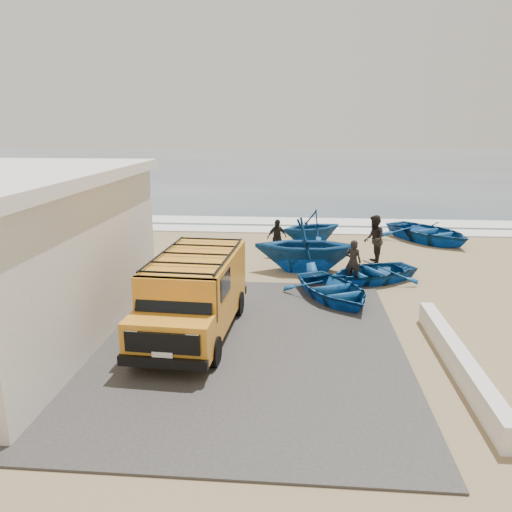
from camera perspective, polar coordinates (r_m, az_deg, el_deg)
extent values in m
plane|color=#957D56|center=(14.66, -0.75, -6.78)|extent=(160.00, 160.00, 0.00)
cube|color=#403D3B|center=(13.18, -10.42, -9.51)|extent=(12.00, 10.00, 0.05)
cube|color=#385166|center=(69.77, 3.78, 10.43)|extent=(180.00, 88.00, 0.01)
cube|color=white|center=(26.15, 1.80, 3.01)|extent=(180.00, 1.60, 0.06)
cube|color=white|center=(28.60, 2.07, 4.02)|extent=(180.00, 2.20, 0.04)
cube|color=black|center=(14.22, -15.39, 2.94)|extent=(0.08, 0.70, 0.90)
cube|color=silver|center=(12.30, 22.09, -10.98)|extent=(0.35, 6.00, 0.55)
cube|color=orange|center=(13.40, -6.75, -3.52)|extent=(2.17, 4.10, 1.69)
cube|color=orange|center=(11.34, -9.87, -9.24)|extent=(2.00, 1.03, 0.92)
cube|color=black|center=(11.47, -9.32, -4.53)|extent=(1.81, 0.45, 0.74)
cube|color=black|center=(10.89, -10.68, -9.75)|extent=(1.66, 0.18, 0.46)
cube|color=black|center=(11.05, -10.62, -11.90)|extent=(1.99, 0.26, 0.23)
cube|color=black|center=(13.09, -6.93, 0.26)|extent=(2.06, 3.79, 0.06)
cylinder|color=black|center=(12.18, -13.33, -10.07)|extent=(0.27, 0.73, 0.72)
cylinder|color=black|center=(14.94, -8.95, -5.07)|extent=(0.27, 0.73, 0.72)
cylinder|color=black|center=(11.67, -4.80, -10.84)|extent=(0.27, 0.73, 0.72)
cylinder|color=black|center=(14.53, -2.02, -5.47)|extent=(0.27, 0.73, 0.72)
imported|color=#114989|center=(15.93, 8.83, -3.79)|extent=(3.73, 4.20, 0.72)
imported|color=#114989|center=(18.04, 13.01, -1.81)|extent=(4.08, 3.70, 0.69)
imported|color=#114989|center=(18.79, 5.74, 1.28)|extent=(3.94, 3.43, 2.02)
imported|color=#114989|center=(23.27, 6.35, 3.34)|extent=(3.87, 3.72, 1.57)
imported|color=#114989|center=(24.91, 19.10, 2.60)|extent=(5.11, 5.44, 0.92)
imported|color=black|center=(17.65, 11.04, -0.63)|extent=(0.66, 0.55, 1.55)
imported|color=black|center=(20.22, 13.32, 1.82)|extent=(0.80, 0.99, 1.95)
imported|color=black|center=(21.00, 2.40, 2.13)|extent=(0.98, 0.79, 1.55)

